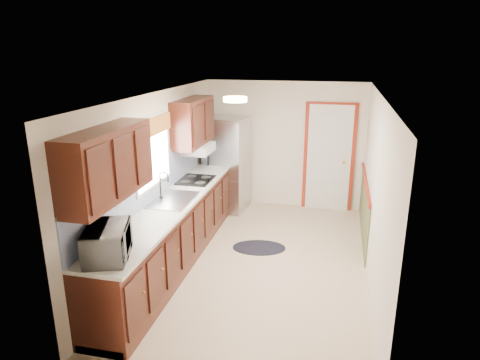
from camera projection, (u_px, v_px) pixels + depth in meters
The scene contains 8 objects.
room_shell at pixel (260, 184), 5.82m from camera, with size 3.20×5.20×2.52m.
kitchen_run at pixel (169, 211), 5.94m from camera, with size 0.63×4.00×2.20m.
back_wall_trim at pixel (336, 168), 7.76m from camera, with size 1.12×2.30×2.08m.
ceiling_fixture at pixel (235, 99), 5.36m from camera, with size 0.30×0.30×0.06m, color #FFD88C.
microwave at pixel (107, 239), 4.29m from camera, with size 0.61×0.33×0.41m, color white.
refrigerator at pixel (227, 164), 8.05m from camera, with size 0.81×0.78×1.76m.
rug at pixel (259, 248), 6.65m from camera, with size 0.82×0.53×0.01m, color black.
cooktop at pixel (196, 180), 6.85m from camera, with size 0.51×0.62×0.02m, color black.
Camera 1 is at (0.99, -5.46, 2.98)m, focal length 32.00 mm.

